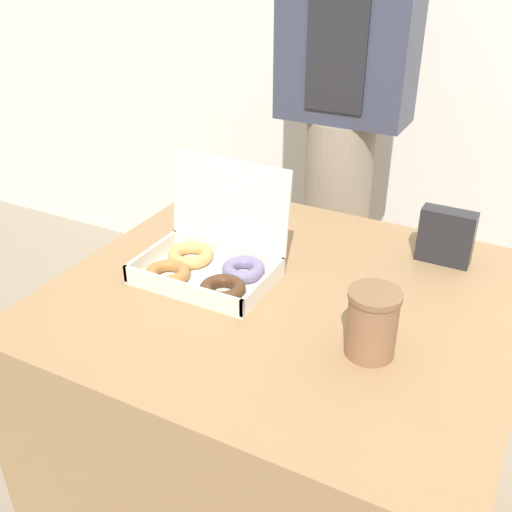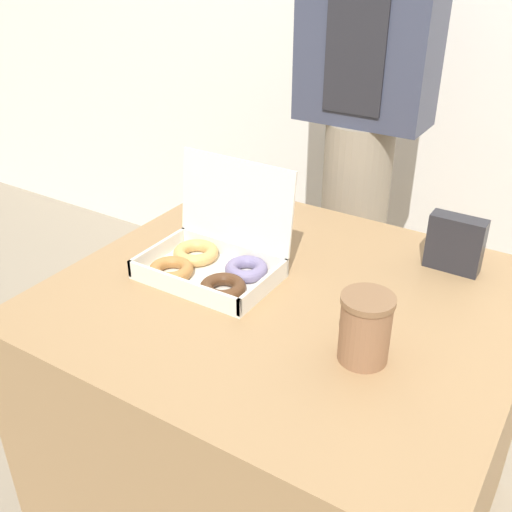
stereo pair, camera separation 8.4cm
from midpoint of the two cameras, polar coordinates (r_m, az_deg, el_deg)
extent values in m
cube|color=#99754C|center=(1.54, 0.90, -14.97)|extent=(0.98, 0.88, 0.73)
cube|color=silver|center=(1.36, -6.57, -2.14)|extent=(0.30, 0.20, 0.01)
cube|color=silver|center=(1.43, -11.53, 0.08)|extent=(0.01, 0.20, 0.04)
cube|color=silver|center=(1.28, -1.15, -2.87)|extent=(0.01, 0.20, 0.04)
cube|color=silver|center=(1.28, -9.01, -3.25)|extent=(0.30, 0.01, 0.04)
cube|color=silver|center=(1.42, -4.48, 0.43)|extent=(0.30, 0.01, 0.04)
cube|color=silver|center=(1.38, -4.31, 5.08)|extent=(0.30, 0.03, 0.20)
torus|color=#A87038|center=(1.36, -10.20, -1.67)|extent=(0.13, 0.13, 0.03)
torus|color=tan|center=(1.42, -7.98, 0.04)|extent=(0.14, 0.14, 0.03)
torus|color=#4C2D19|center=(1.28, -5.10, -3.19)|extent=(0.11, 0.11, 0.03)
torus|color=slate|center=(1.35, -3.01, -1.33)|extent=(0.10, 0.10, 0.03)
cylinder|color=#8C6042|center=(1.11, 8.85, -6.65)|extent=(0.09, 0.09, 0.12)
cylinder|color=brown|center=(1.07, 9.12, -3.73)|extent=(0.10, 0.10, 0.01)
cube|color=#232328|center=(1.45, 16.08, 1.76)|extent=(0.12, 0.05, 0.13)
cylinder|color=gray|center=(2.05, 6.19, 0.48)|extent=(0.21, 0.21, 0.91)
cube|color=#383D51|center=(1.82, 7.52, 21.63)|extent=(0.39, 0.18, 0.58)
cube|color=#232328|center=(1.74, 6.25, 19.44)|extent=(0.18, 0.01, 0.37)
camera|label=1|loc=(0.04, -91.95, -1.09)|focal=42.00mm
camera|label=2|loc=(0.04, 88.05, 1.09)|focal=42.00mm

